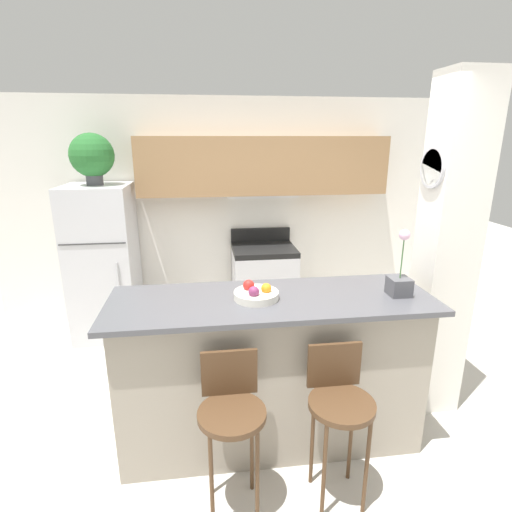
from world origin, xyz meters
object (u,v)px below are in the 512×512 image
(orchid_vase, at_px, (400,280))
(trash_bin, at_px, (158,323))
(refrigerator, at_px, (104,262))
(bar_stool_right, at_px, (339,403))
(stove_range, at_px, (264,284))
(potted_plant_on_fridge, at_px, (92,156))
(fruit_bowl, at_px, (256,294))
(bar_stool_left, at_px, (231,412))

(orchid_vase, distance_m, trash_bin, 2.67)
(refrigerator, distance_m, bar_stool_right, 3.01)
(stove_range, distance_m, orchid_vase, 2.21)
(refrigerator, distance_m, trash_bin, 0.88)
(potted_plant_on_fridge, height_order, orchid_vase, potted_plant_on_fridge)
(stove_range, bearing_deg, orchid_vase, -73.17)
(stove_range, relative_size, fruit_bowl, 3.66)
(fruit_bowl, bearing_deg, potted_plant_on_fridge, 126.83)
(bar_stool_right, bearing_deg, potted_plant_on_fridge, 127.28)
(stove_range, relative_size, potted_plant_on_fridge, 2.09)
(bar_stool_right, relative_size, orchid_vase, 2.13)
(refrigerator, distance_m, orchid_vase, 3.07)
(potted_plant_on_fridge, bearing_deg, refrigerator, -65.02)
(refrigerator, bearing_deg, fruit_bowl, -53.16)
(trash_bin, bearing_deg, stove_range, 14.81)
(stove_range, bearing_deg, potted_plant_on_fridge, -177.92)
(orchid_vase, bearing_deg, stove_range, 106.83)
(bar_stool_right, relative_size, fruit_bowl, 3.26)
(refrigerator, distance_m, stove_range, 1.79)
(potted_plant_on_fridge, bearing_deg, orchid_vase, -39.39)
(bar_stool_right, bearing_deg, bar_stool_left, 180.00)
(stove_range, relative_size, orchid_vase, 2.39)
(bar_stool_left, bearing_deg, refrigerator, 116.58)
(potted_plant_on_fridge, bearing_deg, bar_stool_right, -52.72)
(bar_stool_left, bearing_deg, stove_range, 77.23)
(refrigerator, distance_m, fruit_bowl, 2.36)
(fruit_bowl, bearing_deg, stove_range, 79.78)
(bar_stool_right, xyz_separation_m, trash_bin, (-1.27, 2.13, -0.45))
(bar_stool_right, distance_m, potted_plant_on_fridge, 3.27)
(bar_stool_left, height_order, trash_bin, bar_stool_left)
(stove_range, bearing_deg, fruit_bowl, -100.22)
(refrigerator, height_order, fruit_bowl, refrigerator)
(potted_plant_on_fridge, distance_m, fruit_bowl, 2.47)
(fruit_bowl, xyz_separation_m, trash_bin, (-0.85, 1.62, -0.94))
(refrigerator, xyz_separation_m, orchid_vase, (2.35, -1.93, 0.38))
(bar_stool_left, distance_m, potted_plant_on_fridge, 2.97)
(orchid_vase, xyz_separation_m, trash_bin, (-1.80, 1.68, -1.01))
(bar_stool_left, bearing_deg, fruit_bowl, 68.22)
(bar_stool_right, height_order, fruit_bowl, fruit_bowl)
(potted_plant_on_fridge, bearing_deg, stove_range, 2.08)
(refrigerator, bearing_deg, bar_stool_right, -52.72)
(trash_bin, bearing_deg, potted_plant_on_fridge, 155.22)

